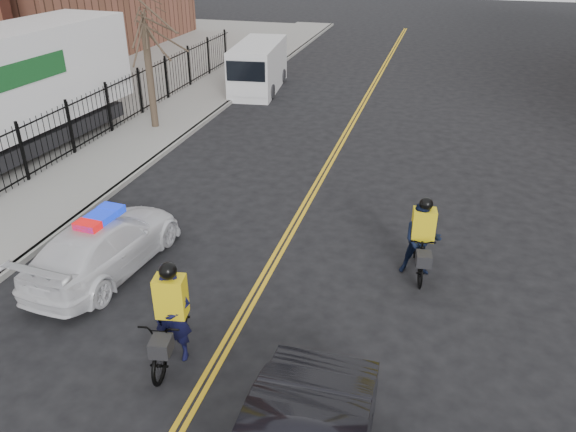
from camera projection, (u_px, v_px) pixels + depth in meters
The scene contains 11 objects.
ground at pixel (253, 299), 12.62m from camera, with size 120.00×120.00×0.00m, color black.
center_line_left at pixel (325, 166), 19.46m from camera, with size 0.10×60.00×0.01m, color yellow.
center_line_right at pixel (329, 167), 19.42m from camera, with size 0.10×60.00×0.01m, color yellow.
sidewalk at pixel (133, 144), 21.20m from camera, with size 3.00×60.00×0.15m, color gray.
curb at pixel (169, 148), 20.84m from camera, with size 0.20×60.00×0.15m, color gray.
iron_fence at pixel (94, 118), 21.13m from camera, with size 0.12×28.00×2.00m, color black, non-canonical shape.
street_tree at pixel (146, 41), 21.33m from camera, with size 3.20×3.20×4.80m.
police_cruiser at pixel (105, 245), 13.40m from camera, with size 2.24×4.76×1.50m.
cargo_van at pixel (258, 68), 27.86m from camera, with size 2.58×5.64×2.29m.
cyclist_near at pixel (174, 326), 10.60m from camera, with size 1.11×2.27×2.14m.
cyclist_far at pixel (421, 245), 13.17m from camera, with size 0.99×2.05×2.01m.
Camera 1 is at (3.55, -9.72, 7.49)m, focal length 35.00 mm.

